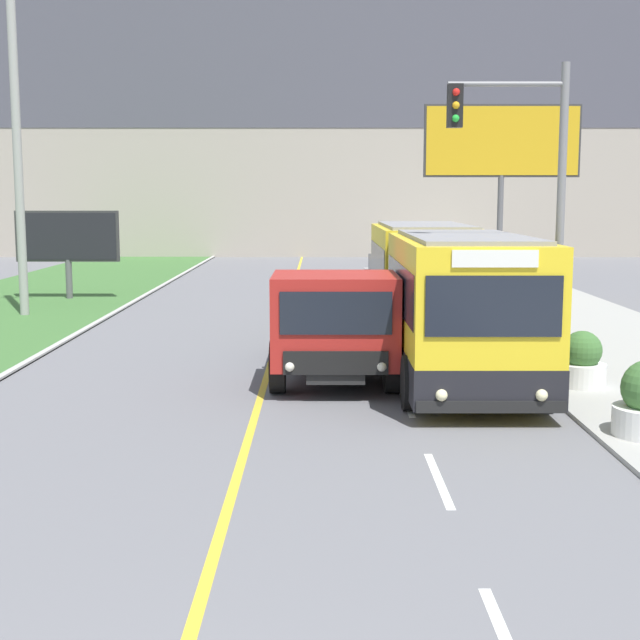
# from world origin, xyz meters

# --- Properties ---
(apartment_block_background) EXTENTS (80.00, 8.04, 22.93)m
(apartment_block_background) POSITION_xyz_m (0.00, 56.36, 11.46)
(apartment_block_background) COLOR #A89E8E
(apartment_block_background) RESTS_ON ground_plane
(city_bus) EXTENTS (2.69, 12.85, 3.08)m
(city_bus) POSITION_xyz_m (3.96, 16.80, 1.56)
(city_bus) COLOR yellow
(city_bus) RESTS_ON ground_plane
(dump_truck) EXTENTS (2.53, 6.24, 2.31)m
(dump_truck) POSITION_xyz_m (1.43, 14.30, 1.18)
(dump_truck) COLOR black
(dump_truck) RESTS_ON ground_plane
(car_distant) EXTENTS (1.80, 4.30, 1.45)m
(car_distant) POSITION_xyz_m (3.91, 31.91, 0.69)
(car_distant) COLOR silver
(car_distant) RESTS_ON ground_plane
(utility_pole_far) EXTENTS (1.80, 0.28, 11.71)m
(utility_pole_far) POSITION_xyz_m (-8.38, 24.57, 5.91)
(utility_pole_far) COLOR #9E9E99
(utility_pole_far) RESTS_ON ground_plane
(traffic_light_mast) EXTENTS (2.28, 0.32, 6.30)m
(traffic_light_mast) POSITION_xyz_m (5.12, 13.23, 3.99)
(traffic_light_mast) COLOR slate
(traffic_light_mast) RESTS_ON ground_plane
(billboard_large) EXTENTS (6.26, 0.24, 7.45)m
(billboard_large) POSITION_xyz_m (8.44, 32.42, 5.78)
(billboard_large) COLOR #59595B
(billboard_large) RESTS_ON ground_plane
(billboard_small) EXTENTS (3.82, 0.24, 3.29)m
(billboard_small) POSITION_xyz_m (-8.23, 29.21, 2.26)
(billboard_small) COLOR #59595B
(billboard_small) RESTS_ON ground_plane
(planter_round_second) EXTENTS (0.97, 0.97, 1.11)m
(planter_round_second) POSITION_xyz_m (6.32, 13.44, 0.56)
(planter_round_second) COLOR silver
(planter_round_second) RESTS_ON sidewalk_right
(planter_round_third) EXTENTS (0.99, 0.99, 1.13)m
(planter_round_third) POSITION_xyz_m (6.56, 17.12, 0.57)
(planter_round_third) COLOR silver
(planter_round_third) RESTS_ON sidewalk_right
(planter_round_far) EXTENTS (1.04, 1.04, 1.16)m
(planter_round_far) POSITION_xyz_m (6.40, 20.79, 0.58)
(planter_round_far) COLOR silver
(planter_round_far) RESTS_ON sidewalk_right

